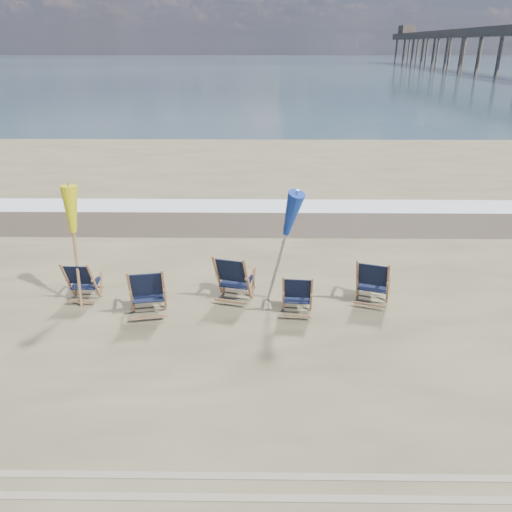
# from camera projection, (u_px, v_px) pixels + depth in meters

# --- Properties ---
(ocean) EXTENTS (400.00, 400.00, 0.00)m
(ocean) POSITION_uv_depth(u_px,v_px,m) (262.00, 64.00, 125.59)
(ocean) COLOR #314652
(ocean) RESTS_ON ground
(surf_foam) EXTENTS (200.00, 1.40, 0.01)m
(surf_foam) POSITION_uv_depth(u_px,v_px,m) (258.00, 206.00, 15.41)
(surf_foam) COLOR silver
(surf_foam) RESTS_ON ground
(wet_sand_strip) EXTENTS (200.00, 2.60, 0.00)m
(wet_sand_strip) POSITION_uv_depth(u_px,v_px,m) (258.00, 222.00, 14.03)
(wet_sand_strip) COLOR #42362A
(wet_sand_strip) RESTS_ON ground
(beach_chair_0) EXTENTS (0.60, 0.67, 0.90)m
(beach_chair_0) POSITION_uv_depth(u_px,v_px,m) (93.00, 282.00, 9.44)
(beach_chair_0) COLOR black
(beach_chair_0) RESTS_ON ground
(beach_chair_1) EXTENTS (0.80, 0.87, 1.05)m
(beach_chair_1) POSITION_uv_depth(u_px,v_px,m) (164.00, 292.00, 8.91)
(beach_chair_1) COLOR black
(beach_chair_1) RESTS_ON ground
(beach_chair_2) EXTENTS (0.85, 0.91, 1.05)m
(beach_chair_2) POSITION_uv_depth(u_px,v_px,m) (247.00, 281.00, 9.32)
(beach_chair_2) COLOR black
(beach_chair_2) RESTS_ON ground
(beach_chair_3) EXTENTS (0.63, 0.70, 0.90)m
(beach_chair_3) POSITION_uv_depth(u_px,v_px,m) (311.00, 296.00, 8.91)
(beach_chair_3) COLOR black
(beach_chair_3) RESTS_ON ground
(beach_chair_4) EXTENTS (0.84, 0.89, 1.01)m
(beach_chair_4) POSITION_uv_depth(u_px,v_px,m) (388.00, 285.00, 9.21)
(beach_chair_4) COLOR black
(beach_chair_4) RESTS_ON ground
(umbrella_yellow) EXTENTS (0.30, 0.30, 2.30)m
(umbrella_yellow) POSITION_uv_depth(u_px,v_px,m) (70.00, 217.00, 8.87)
(umbrella_yellow) COLOR #9B6C45
(umbrella_yellow) RESTS_ON ground
(umbrella_blue) EXTENTS (0.30, 0.30, 2.42)m
(umbrella_blue) POSITION_uv_depth(u_px,v_px,m) (281.00, 211.00, 8.80)
(umbrella_blue) COLOR #A5A5AD
(umbrella_blue) RESTS_ON ground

